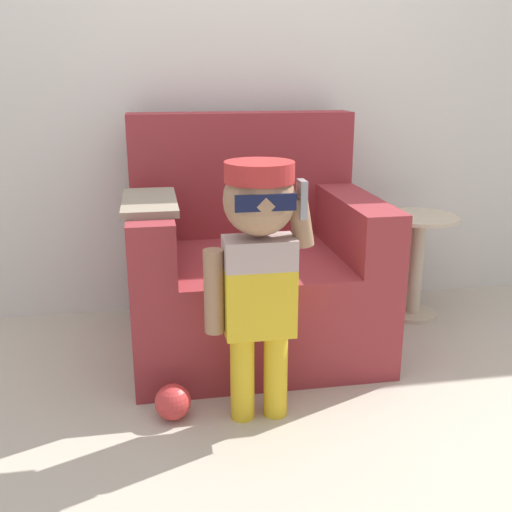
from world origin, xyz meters
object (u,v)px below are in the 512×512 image
(person_child, at_px, (259,254))
(toy_ball, at_px, (173,402))
(side_table, at_px, (417,256))
(armchair, at_px, (251,267))

(person_child, distance_m, toy_ball, 0.66)
(person_child, relative_size, toy_ball, 7.08)
(person_child, relative_size, side_table, 1.76)
(armchair, distance_m, toy_ball, 0.81)
(armchair, height_order, person_child, armchair)
(side_table, bearing_deg, person_child, -140.25)
(toy_ball, bearing_deg, armchair, 57.54)
(side_table, relative_size, toy_ball, 4.03)
(armchair, bearing_deg, toy_ball, -122.46)
(armchair, bearing_deg, side_table, 9.45)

